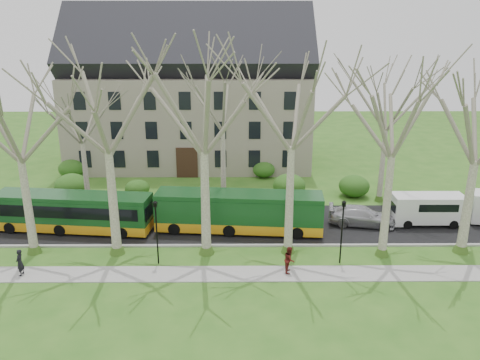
# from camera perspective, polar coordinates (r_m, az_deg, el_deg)

# --- Properties ---
(ground) EXTENTS (120.00, 120.00, 0.00)m
(ground) POSITION_cam_1_polar(r_m,az_deg,el_deg) (32.31, 1.09, -9.25)
(ground) COLOR #2E601B
(ground) RESTS_ON ground
(sidewalk) EXTENTS (70.00, 2.00, 0.06)m
(sidewalk) POSITION_cam_1_polar(r_m,az_deg,el_deg) (30.09, 1.20, -11.36)
(sidewalk) COLOR gray
(sidewalk) RESTS_ON ground
(road) EXTENTS (80.00, 8.00, 0.06)m
(road) POSITION_cam_1_polar(r_m,az_deg,el_deg) (37.28, 0.88, -5.37)
(road) COLOR black
(road) RESTS_ON ground
(curb) EXTENTS (80.00, 0.25, 0.14)m
(curb) POSITION_cam_1_polar(r_m,az_deg,el_deg) (33.62, 1.02, -7.98)
(curb) COLOR #A5A39E
(curb) RESTS_ON ground
(building) EXTENTS (26.50, 12.20, 16.00)m
(building) POSITION_cam_1_polar(r_m,az_deg,el_deg) (53.44, -6.06, 10.56)
(building) COLOR gray
(building) RESTS_ON ground
(tree_row_verge) EXTENTS (49.00, 7.00, 14.00)m
(tree_row_verge) POSITION_cam_1_polar(r_m,az_deg,el_deg) (30.08, 1.15, 2.98)
(tree_row_verge) COLOR gray
(tree_row_verge) RESTS_ON ground
(tree_row_far) EXTENTS (33.00, 7.00, 12.00)m
(tree_row_far) POSITION_cam_1_polar(r_m,az_deg,el_deg) (40.71, -1.13, 5.46)
(tree_row_far) COLOR gray
(tree_row_far) RESTS_ON ground
(lamp_row) EXTENTS (36.22, 0.22, 4.30)m
(lamp_row) POSITION_cam_1_polar(r_m,az_deg,el_deg) (30.30, 1.16, -5.77)
(lamp_row) COLOR black
(lamp_row) RESTS_ON ground
(hedges) EXTENTS (30.60, 8.60, 2.00)m
(hedges) POSITION_cam_1_polar(r_m,az_deg,el_deg) (45.07, -5.28, 0.02)
(hedges) COLOR #214C15
(hedges) RESTS_ON ground
(bus_lead) EXTENTS (12.14, 3.80, 2.98)m
(bus_lead) POSITION_cam_1_polar(r_m,az_deg,el_deg) (37.76, -19.69, -3.66)
(bus_lead) COLOR #13441B
(bus_lead) RESTS_ON road
(bus_follow) EXTENTS (12.68, 3.70, 3.13)m
(bus_follow) POSITION_cam_1_polar(r_m,az_deg,el_deg) (35.43, -0.13, -3.85)
(bus_follow) COLOR #13441B
(bus_follow) RESTS_ON road
(sedan) EXTENTS (5.44, 3.01, 1.49)m
(sedan) POSITION_cam_1_polar(r_m,az_deg,el_deg) (37.97, 14.64, -4.27)
(sedan) COLOR #ABABB0
(sedan) RESTS_ON road
(van_a) EXTENTS (5.55, 2.05, 2.42)m
(van_a) POSITION_cam_1_polar(r_m,az_deg,el_deg) (39.55, 21.87, -3.39)
(van_a) COLOR silver
(van_a) RESTS_ON road
(pedestrian_a) EXTENTS (0.43, 0.64, 1.72)m
(pedestrian_a) POSITION_cam_1_polar(r_m,az_deg,el_deg) (32.53, -25.26, -9.07)
(pedestrian_a) COLOR black
(pedestrian_a) RESTS_ON sidewalk
(pedestrian_b) EXTENTS (0.80, 0.94, 1.72)m
(pedestrian_b) POSITION_cam_1_polar(r_m,az_deg,el_deg) (30.01, 6.06, -9.61)
(pedestrian_b) COLOR #521512
(pedestrian_b) RESTS_ON sidewalk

